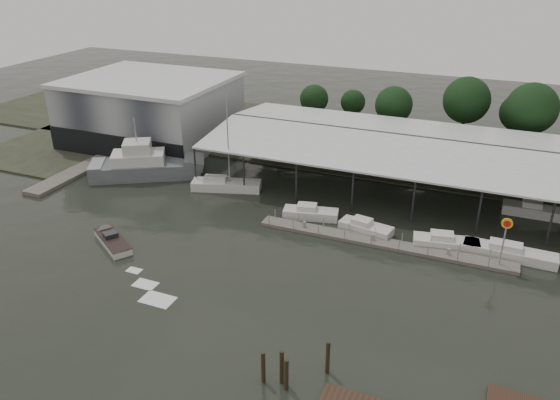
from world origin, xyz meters
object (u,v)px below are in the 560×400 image
at_px(white_sailboat, 225,185).
at_px(speedboat_underway, 111,239).
at_px(shell_fuel_sign, 505,233).
at_px(grey_trawler, 147,166).

height_order(white_sailboat, speedboat_underway, white_sailboat).
relative_size(shell_fuel_sign, speedboat_underway, 0.34).
relative_size(grey_trawler, white_sailboat, 1.21).
bearing_deg(speedboat_underway, grey_trawler, -33.78).
bearing_deg(grey_trawler, speedboat_underway, -97.03).
xyz_separation_m(white_sailboat, speedboat_underway, (-4.95, -17.53, -0.26)).
distance_m(shell_fuel_sign, speedboat_underway, 41.22).
distance_m(white_sailboat, speedboat_underway, 18.21).
relative_size(white_sailboat, speedboat_underway, 0.81).
bearing_deg(grey_trawler, shell_fuel_sign, -37.97).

